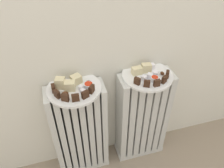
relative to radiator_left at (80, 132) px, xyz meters
The scene contains 34 objects.
radiator_left is the anchor object (origin of this frame).
radiator_right 0.36m from the radiator_left, ahead, with size 0.29×0.12×0.59m.
plate_left 0.31m from the radiator_left, 63.43° to the right, with size 0.25×0.25×0.01m, color white.
plate_right 0.47m from the radiator_left, ahead, with size 0.25×0.25×0.01m, color white.
dark_cake_slice_left_0 0.34m from the radiator_left, behind, with size 0.03×0.02×0.03m, color #382114.
dark_cake_slice_left_1 0.34m from the radiator_left, 150.21° to the right, with size 0.03×0.02×0.03m, color #382114.
dark_cake_slice_left_2 0.34m from the radiator_left, 121.72° to the right, with size 0.03×0.02×0.03m, color #382114.
dark_cake_slice_left_3 0.34m from the radiator_left, 93.23° to the right, with size 0.03×0.02×0.03m, color #382114.
dark_cake_slice_left_4 0.34m from the radiator_left, 64.73° to the right, with size 0.03×0.02×0.03m, color #382114.
dark_cake_slice_left_5 0.34m from the radiator_left, 36.24° to the right, with size 0.03×0.02×0.03m, color #382114.
marble_cake_slice_left_0 0.33m from the radiator_left, 61.57° to the left, with size 0.04×0.04×0.04m, color beige.
marble_cake_slice_left_1 0.33m from the radiator_left, 149.68° to the right, with size 0.05×0.04×0.04m, color beige.
marble_cake_slice_left_2 0.34m from the radiator_left, 163.30° to the left, with size 0.04×0.04×0.05m, color beige.
turkish_delight_left_0 0.32m from the radiator_left, 36.74° to the right, with size 0.02×0.02×0.02m, color white.
turkish_delight_left_1 0.33m from the radiator_left, 56.27° to the right, with size 0.02×0.02×0.02m, color white.
medjool_date_left_0 0.33m from the radiator_left, ahead, with size 0.03×0.01×0.02m, color #4C2814.
medjool_date_left_1 0.32m from the radiator_left, 138.63° to the right, with size 0.03×0.02×0.02m, color #4C2814.
medjool_date_left_2 0.33m from the radiator_left, 90.42° to the left, with size 0.03×0.02×0.02m, color #4C2814.
jam_bowl_left 0.33m from the radiator_left, 18.03° to the right, with size 0.04×0.04×0.02m.
dark_cake_slice_right_0 0.44m from the radiator_left, 10.94° to the right, with size 0.03×0.01×0.03m, color #382114.
dark_cake_slice_right_1 0.46m from the radiator_left, 14.77° to the right, with size 0.03×0.01×0.03m, color #382114.
dark_cake_slice_right_2 0.50m from the radiator_left, 14.32° to the right, with size 0.03×0.01×0.03m, color #382114.
dark_cake_slice_right_3 0.53m from the radiator_left, 10.98° to the right, with size 0.03×0.01×0.03m, color #382114.
dark_cake_slice_right_4 0.55m from the radiator_left, ahead, with size 0.03×0.01×0.03m, color #382114.
marble_cake_slice_right_0 0.45m from the radiator_left, ahead, with size 0.05×0.03×0.04m, color beige.
marble_cake_slice_right_1 0.49m from the radiator_left, ahead, with size 0.05×0.03×0.04m, color beige.
turkish_delight_right_0 0.48m from the radiator_left, ahead, with size 0.02×0.02×0.02m, color white.
turkish_delight_right_1 0.50m from the radiator_left, ahead, with size 0.02×0.02×0.02m, color white.
turkish_delight_right_2 0.46m from the radiator_left, ahead, with size 0.02×0.02×0.02m, color white.
turkish_delight_right_3 0.51m from the radiator_left, ahead, with size 0.02×0.02×0.02m, color white.
medjool_date_right_0 0.50m from the radiator_left, ahead, with size 0.03×0.02×0.02m, color #4C2814.
medjool_date_right_1 0.53m from the radiator_left, ahead, with size 0.02×0.02×0.02m, color #4C2814.
jam_bowl_right 0.49m from the radiator_left, ahead, with size 0.04×0.04×0.02m.
fork 0.45m from the radiator_left, ahead, with size 0.06×0.09×0.00m.
Camera 1 is at (-0.22, -0.51, 1.25)m, focal length 36.11 mm.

